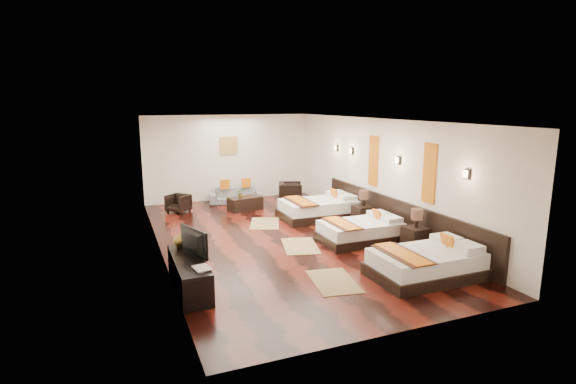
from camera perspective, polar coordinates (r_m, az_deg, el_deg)
name	(u,v)px	position (r m, az deg, el deg)	size (l,w,h in m)	color
floor	(280,238)	(10.64, -1.04, -5.99)	(5.50, 9.50, 0.01)	black
ceiling	(280,120)	(10.16, -1.10, 9.25)	(5.50, 9.50, 0.01)	white
back_wall	(229,158)	(14.80, -7.64, 4.42)	(5.50, 0.01, 2.80)	silver
left_wall	(158,189)	(9.69, -16.44, 0.33)	(0.01, 9.50, 2.80)	silver
right_wall	(380,174)	(11.56, 11.79, 2.31)	(0.01, 9.50, 2.80)	silver
headboard_panel	(396,217)	(11.08, 13.70, -3.19)	(0.08, 6.60, 0.90)	black
bed_near	(427,263)	(8.71, 17.48, -8.74)	(2.03, 1.28, 0.77)	black
bed_mid	(361,231)	(10.51, 9.42, -4.96)	(1.89, 1.19, 0.72)	black
bed_far	(319,208)	(12.43, 4.04, -2.13)	(2.10, 1.32, 0.80)	black
nightstand_a	(416,236)	(10.10, 16.15, -5.47)	(0.48, 0.48, 0.94)	black
nightstand_b	(363,213)	(11.82, 9.67, -2.70)	(0.48, 0.48, 0.94)	black
jute_mat_near	(334,281)	(8.23, 5.90, -11.39)	(0.75, 1.20, 0.01)	olive
jute_mat_mid	(300,246)	(10.08, 1.58, -6.97)	(0.75, 1.20, 0.01)	olive
jute_mat_far	(265,223)	(11.91, -3.02, -4.05)	(0.75, 1.20, 0.01)	olive
tv_console	(189,274)	(7.99, -12.62, -10.25)	(0.50, 1.80, 0.55)	black
tv	(190,243)	(7.94, -12.58, -6.38)	(0.86, 0.11, 0.50)	black
book	(195,270)	(7.34, -11.94, -9.79)	(0.25, 0.33, 0.03)	black
figurine	(182,239)	(8.49, -13.52, -5.86)	(0.31, 0.31, 0.32)	brown
sofa	(236,195)	(14.36, -6.73, -0.44)	(1.68, 0.66, 0.49)	slate
armchair_left	(178,203)	(13.44, -13.97, -1.43)	(0.57, 0.59, 0.54)	black
armchair_right	(290,193)	(14.27, 0.32, -0.07)	(0.72, 0.74, 0.67)	black
coffee_table	(245,204)	(13.38, -5.55, -1.50)	(1.00, 0.50, 0.40)	black
table_plant	(240,193)	(13.31, -6.15, -0.16)	(0.22, 0.19, 0.24)	#21591D
orange_panel_a	(429,173)	(10.00, 17.78, 2.33)	(0.04, 0.40, 1.30)	#D86014
orange_panel_b	(373,161)	(11.75, 10.96, 3.97)	(0.04, 0.40, 1.30)	#D86014
sconce_near	(467,174)	(9.15, 22.07, 2.17)	(0.07, 0.12, 0.18)	black
sconce_mid	(398,160)	(10.82, 14.03, 4.00)	(0.07, 0.12, 0.18)	black
sconce_far	(352,151)	(12.65, 8.20, 5.27)	(0.07, 0.12, 0.18)	black
sconce_lounge	(337,148)	(13.44, 6.28, 5.68)	(0.07, 0.12, 0.18)	black
gold_artwork	(229,146)	(14.73, -7.66, 5.96)	(0.60, 0.04, 0.60)	#AD873F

